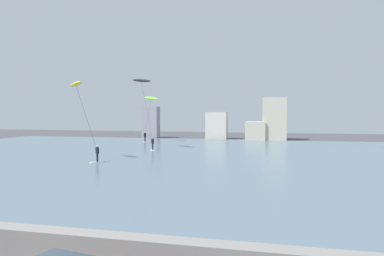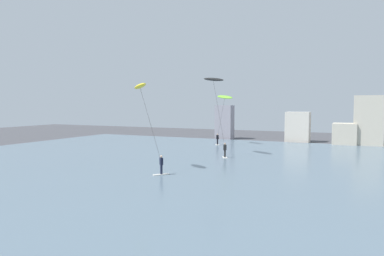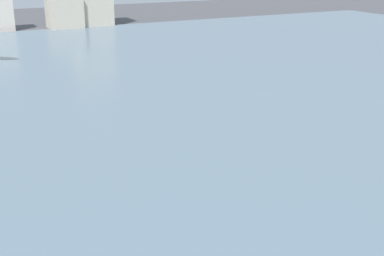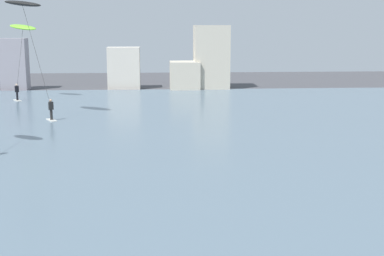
{
  "view_description": "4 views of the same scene",
  "coord_description": "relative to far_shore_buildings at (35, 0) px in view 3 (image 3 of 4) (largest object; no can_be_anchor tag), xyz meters",
  "views": [
    {
      "loc": [
        6.35,
        -6.58,
        4.88
      ],
      "look_at": [
        0.96,
        16.01,
        3.85
      ],
      "focal_mm": 34.25,
      "sensor_mm": 36.0,
      "label": 1
    },
    {
      "loc": [
        4.78,
        -1.11,
        5.98
      ],
      "look_at": [
        -2.09,
        13.4,
        4.94
      ],
      "focal_mm": 33.72,
      "sensor_mm": 36.0,
      "label": 2
    },
    {
      "loc": [
        -9.98,
        1.97,
        7.6
      ],
      "look_at": [
        -3.23,
        15.39,
        2.39
      ],
      "focal_mm": 47.22,
      "sensor_mm": 36.0,
      "label": 3
    },
    {
      "loc": [
        -0.96,
        -5.07,
        7.23
      ],
      "look_at": [
        0.44,
        15.26,
        3.37
      ],
      "focal_mm": 50.55,
      "sensor_mm": 36.0,
      "label": 4
    }
  ],
  "objects": [
    {
      "name": "far_shore_buildings",
      "position": [
        0.0,
        0.0,
        0.0
      ],
      "size": [
        25.94,
        4.37,
        7.31
      ],
      "color": "gray",
      "rests_on": "ground"
    },
    {
      "name": "water_bay",
      "position": [
        0.3,
        -27.3,
        -2.9
      ],
      "size": [
        84.0,
        52.0,
        0.1
      ],
      "primitive_type": "cube",
      "color": "slate",
      "rests_on": "ground"
    }
  ]
}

